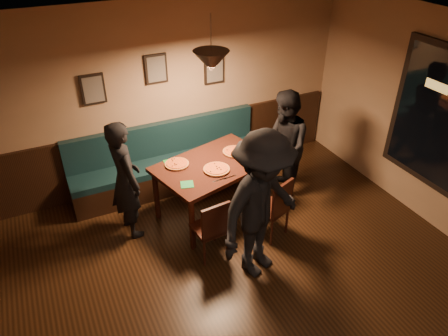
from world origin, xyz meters
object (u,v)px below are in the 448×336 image
object	(u,v)px
diner_front	(261,207)
tabasco_bottle	(246,153)
chair_near_right	(270,207)
dining_table	(213,188)
diner_right	(284,146)
booth_bench	(169,159)
soda_glass	(259,159)
chair_near_left	(209,227)
diner_left	(125,180)

from	to	relation	value
diner_front	tabasco_bottle	size ratio (longest dim) A/B	15.90
chair_near_right	tabasco_bottle	xyz separation A→B (m)	(0.01, 0.72, 0.44)
dining_table	tabasco_bottle	bearing A→B (deg)	-19.46
diner_right	tabasco_bottle	size ratio (longest dim) A/B	14.06
booth_bench	diner_right	xyz separation A→B (m)	(1.47, -0.91, 0.34)
booth_bench	soda_glass	size ratio (longest dim) A/B	22.44
chair_near_left	soda_glass	size ratio (longest dim) A/B	6.49
dining_table	soda_glass	size ratio (longest dim) A/B	11.51
diner_left	soda_glass	bearing A→B (deg)	-111.06
chair_near_right	tabasco_bottle	distance (m)	0.84
booth_bench	tabasco_bottle	xyz separation A→B (m)	(0.84, -0.91, 0.38)
chair_near_right	diner_left	world-z (taller)	diner_left
diner_right	diner_front	bearing A→B (deg)	-23.83
diner_left	tabasco_bottle	xyz separation A→B (m)	(1.67, -0.15, 0.06)
diner_left	tabasco_bottle	world-z (taller)	diner_left
diner_front	chair_near_right	bearing A→B (deg)	26.74
soda_glass	chair_near_right	bearing A→B (deg)	-99.06
diner_left	tabasco_bottle	bearing A→B (deg)	-103.71
soda_glass	tabasco_bottle	world-z (taller)	soda_glass
dining_table	tabasco_bottle	world-z (taller)	tabasco_bottle
chair_near_right	tabasco_bottle	size ratio (longest dim) A/B	7.51
chair_near_left	diner_right	bearing A→B (deg)	20.12
chair_near_left	chair_near_right	distance (m)	0.88
diner_left	tabasco_bottle	distance (m)	1.68
chair_near_left	chair_near_right	bearing A→B (deg)	-5.22
chair_near_left	diner_right	distance (m)	1.73
diner_front	soda_glass	world-z (taller)	diner_front
booth_bench	tabasco_bottle	size ratio (longest dim) A/B	25.24
diner_right	tabasco_bottle	bearing A→B (deg)	-71.83
diner_left	diner_right	bearing A→B (deg)	-102.18
chair_near_right	booth_bench	bearing A→B (deg)	95.73
booth_bench	diner_left	bearing A→B (deg)	-137.56
diner_left	soda_glass	distance (m)	1.78
diner_left	diner_front	world-z (taller)	diner_front
diner_right	diner_front	world-z (taller)	diner_front
chair_near_left	diner_left	distance (m)	1.24
dining_table	diner_front	distance (m)	1.37
diner_left	diner_right	xyz separation A→B (m)	(2.30, -0.14, 0.01)
diner_right	diner_front	xyz separation A→B (m)	(-1.08, -1.22, 0.11)
chair_near_left	soda_glass	distance (m)	1.17
chair_near_right	diner_right	xyz separation A→B (m)	(0.64, 0.73, 0.39)
booth_bench	chair_near_left	distance (m)	1.64
booth_bench	chair_near_left	bearing A→B (deg)	-91.75
chair_near_right	chair_near_left	bearing A→B (deg)	159.04
chair_near_right	soda_glass	world-z (taller)	soda_glass
soda_glass	booth_bench	bearing A→B (deg)	128.44
dining_table	diner_front	size ratio (longest dim) A/B	0.81
diner_front	tabasco_bottle	distance (m)	1.30
chair_near_right	diner_front	size ratio (longest dim) A/B	0.47
chair_near_left	soda_glass	bearing A→B (deg)	21.47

